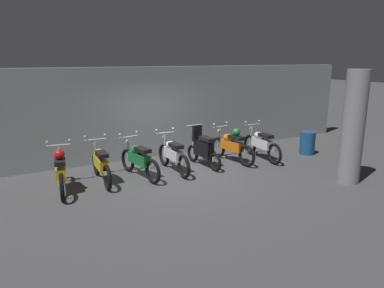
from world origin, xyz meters
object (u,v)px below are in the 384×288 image
object	(u,v)px
trash_bin	(307,143)
motorbike_slot_1	(101,164)
motorbike_slot_3	(173,154)
motorbike_slot_4	(203,149)
support_pillar	(353,127)
motorbike_slot_5	(232,145)
motorbike_slot_0	(61,170)
motorbike_slot_2	(139,159)
motorbike_slot_6	(261,144)

from	to	relation	value
trash_bin	motorbike_slot_1	bearing A→B (deg)	175.92
motorbike_slot_3	motorbike_slot_4	world-z (taller)	motorbike_slot_4
support_pillar	motorbike_slot_1	bearing A→B (deg)	152.08
motorbike_slot_5	support_pillar	xyz separation A→B (m)	(1.62, -2.94, 0.90)
motorbike_slot_1	motorbike_slot_5	bearing A→B (deg)	-0.58
motorbike_slot_4	support_pillar	xyz separation A→B (m)	(2.62, -2.96, 0.90)
trash_bin	motorbike_slot_0	bearing A→B (deg)	178.01
motorbike_slot_3	trash_bin	xyz separation A→B (m)	(4.73, -0.41, -0.12)
trash_bin	motorbike_slot_5	bearing A→B (deg)	170.85
motorbike_slot_0	trash_bin	bearing A→B (deg)	-1.99
motorbike_slot_0	motorbike_slot_2	distance (m)	2.00
motorbike_slot_3	motorbike_slot_0	bearing A→B (deg)	-177.39
motorbike_slot_6	motorbike_slot_4	bearing A→B (deg)	174.07
motorbike_slot_0	motorbike_slot_3	distance (m)	3.00
motorbike_slot_4	motorbike_slot_6	xyz separation A→B (m)	(2.00, -0.21, -0.03)
support_pillar	motorbike_slot_5	bearing A→B (deg)	118.91
motorbike_slot_0	motorbike_slot_6	size ratio (longest dim) A/B	1.00
motorbike_slot_4	motorbike_slot_6	distance (m)	2.02
motorbike_slot_2	motorbike_slot_5	bearing A→B (deg)	0.95
motorbike_slot_2	motorbike_slot_4	xyz separation A→B (m)	(2.00, 0.07, 0.03)
motorbike_slot_3	motorbike_slot_1	bearing A→B (deg)	177.84
motorbike_slot_0	support_pillar	size ratio (longest dim) A/B	0.68
motorbike_slot_2	motorbike_slot_6	world-z (taller)	same
motorbike_slot_1	support_pillar	xyz separation A→B (m)	(5.62, -2.98, 0.94)
motorbike_slot_2	support_pillar	size ratio (longest dim) A/B	0.68
motorbike_slot_1	motorbike_slot_4	distance (m)	2.99
trash_bin	support_pillar	bearing A→B (deg)	-114.02
motorbike_slot_1	motorbike_slot_4	bearing A→B (deg)	-0.30
motorbike_slot_2	trash_bin	distance (m)	5.75
motorbike_slot_5	trash_bin	world-z (taller)	motorbike_slot_5
motorbike_slot_0	motorbike_slot_5	size ratio (longest dim) A/B	1.00
motorbike_slot_1	motorbike_slot_5	xyz separation A→B (m)	(4.00, -0.04, 0.04)
motorbike_slot_6	trash_bin	xyz separation A→B (m)	(1.73, -0.26, -0.12)
motorbike_slot_0	motorbike_slot_5	xyz separation A→B (m)	(5.00, 0.17, 0.00)
motorbike_slot_4	motorbike_slot_3	bearing A→B (deg)	-176.57
motorbike_slot_2	motorbike_slot_4	distance (m)	2.00
motorbike_slot_1	support_pillar	bearing A→B (deg)	-27.92
motorbike_slot_6	support_pillar	size ratio (longest dim) A/B	0.68
motorbike_slot_6	motorbike_slot_5	bearing A→B (deg)	169.64
motorbike_slot_1	motorbike_slot_6	size ratio (longest dim) A/B	1.00
motorbike_slot_1	motorbike_slot_4	world-z (taller)	motorbike_slot_4
motorbike_slot_4	support_pillar	bearing A→B (deg)	-48.47
motorbike_slot_3	motorbike_slot_4	bearing A→B (deg)	3.43
motorbike_slot_2	motorbike_slot_3	world-z (taller)	same
motorbike_slot_5	support_pillar	world-z (taller)	support_pillar
motorbike_slot_3	motorbike_slot_6	distance (m)	3.00
motorbike_slot_5	motorbike_slot_2	bearing A→B (deg)	-179.05
motorbike_slot_6	trash_bin	distance (m)	1.75
motorbike_slot_5	motorbike_slot_6	distance (m)	1.02
motorbike_slot_6	trash_bin	size ratio (longest dim) A/B	2.59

